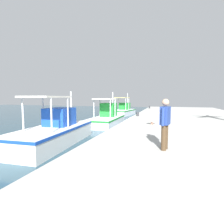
% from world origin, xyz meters
% --- Properties ---
extents(quay_pier, '(36.00, 10.00, 0.80)m').
position_xyz_m(quay_pier, '(0.00, -5.00, 0.40)').
color(quay_pier, '#B2B2AD').
rests_on(quay_pier, ground).
extents(fishing_boat_nearest, '(5.56, 2.52, 2.84)m').
position_xyz_m(fishing_boat_nearest, '(-5.50, 2.76, 0.66)').
color(fishing_boat_nearest, white).
rests_on(fishing_boat_nearest, ground).
extents(fishing_boat_second, '(5.06, 2.15, 2.96)m').
position_xyz_m(fishing_boat_second, '(1.16, 2.19, 0.63)').
color(fishing_boat_second, white).
rests_on(fishing_boat_second, ground).
extents(fishing_boat_third, '(4.82, 2.74, 3.07)m').
position_xyz_m(fishing_boat_third, '(9.83, 2.85, 0.59)').
color(fishing_boat_third, white).
rests_on(fishing_boat_third, ground).
extents(pelican, '(0.88, 0.76, 0.82)m').
position_xyz_m(pelican, '(-2.43, -2.07, 1.20)').
color(pelican, tan).
rests_on(pelican, quay_pier).
extents(fisherman_standing, '(0.58, 0.33, 1.62)m').
position_xyz_m(fisherman_standing, '(-7.32, -2.80, 1.69)').
color(fisherman_standing, '#4C3823').
rests_on(fisherman_standing, quay_pier).
extents(mooring_bollard_nearest, '(0.25, 0.25, 0.36)m').
position_xyz_m(mooring_bollard_nearest, '(1.82, -0.45, 0.98)').
color(mooring_bollard_nearest, '#333338').
rests_on(mooring_bollard_nearest, quay_pier).
extents(mooring_bollard_second, '(0.20, 0.20, 0.39)m').
position_xyz_m(mooring_bollard_second, '(12.70, -0.45, 1.00)').
color(mooring_bollard_second, '#333338').
rests_on(mooring_bollard_second, quay_pier).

